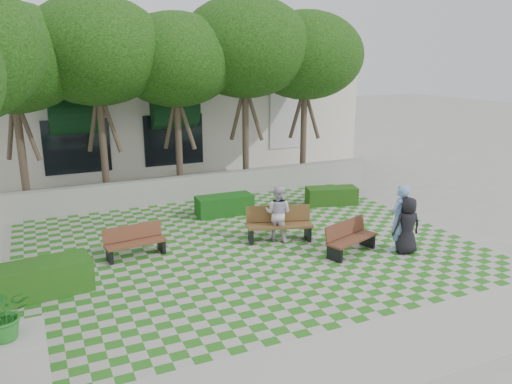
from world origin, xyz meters
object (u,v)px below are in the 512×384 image
hedge_east (331,196)px  hedge_midright (224,205)px  person_dark (407,225)px  bench_mid (279,224)px  bench_east (350,238)px  bench_west (135,242)px  person_white (278,213)px  planter_front (11,355)px  hedge_west (40,279)px  person_blue (400,218)px

hedge_east → hedge_midright: 3.94m
hedge_midright → person_dark: (3.23, -5.16, 0.45)m
bench_mid → hedge_midright: bench_mid is taller
hedge_midright → bench_east: bearing=-67.8°
bench_west → person_white: bearing=-13.0°
bench_west → person_white: 4.03m
bench_east → bench_mid: bench_mid is taller
hedge_east → hedge_midright: (-3.91, 0.45, 0.02)m
planter_front → person_white: planter_front is taller
bench_mid → hedge_west: bench_mid is taller
bench_east → bench_west: (-5.29, 2.15, -0.02)m
bench_east → person_blue: size_ratio=0.94×
bench_east → person_dark: (1.37, -0.62, 0.36)m
bench_west → hedge_west: (-2.35, -1.37, -0.02)m
bench_mid → planter_front: planter_front is taller
bench_west → hedge_west: bench_west is taller
hedge_midright → person_dark: size_ratio=1.20×
hedge_midright → hedge_west: size_ratio=0.86×
bench_west → hedge_midright: bench_west is taller
hedge_east → planter_front: 12.29m
person_white → hedge_midright: bearing=-32.6°
hedge_midright → planter_front: 9.65m
bench_east → planter_front: (-8.11, -2.79, 0.33)m
hedge_east → hedge_west: bearing=-161.1°
hedge_east → person_white: person_white is taller
hedge_west → bench_mid: bearing=7.9°
bench_mid → planter_front: (-6.83, -4.46, 0.28)m
hedge_east → planter_front: size_ratio=0.96×
bench_west → planter_front: planter_front is taller
bench_east → hedge_east: (2.05, 4.09, -0.11)m
bench_mid → person_white: size_ratio=1.21×
hedge_east → planter_front: (-10.17, -6.89, 0.44)m
bench_mid → person_dark: 3.51m
hedge_east → hedge_west: hedge_west is taller
planter_front → bench_mid: bearing=33.1°
bench_west → person_white: person_white is taller
bench_east → hedge_midright: size_ratio=0.93×
hedge_midright → hedge_west: 6.90m
planter_front → person_dark: bearing=12.9°
person_dark → bench_east: bearing=-15.3°
hedge_east → bench_mid: bearing=-143.9°
bench_west → planter_front: bearing=-126.1°
hedge_west → person_blue: size_ratio=1.18×
person_dark → bench_west: bearing=-13.5°
hedge_west → person_blue: (8.95, -1.15, 0.54)m
person_blue → person_dark: person_blue is taller
hedge_east → hedge_west: size_ratio=0.82×
bench_mid → person_blue: size_ratio=1.07×
hedge_midright → person_white: person_white is taller
bench_west → person_dark: person_dark is taller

